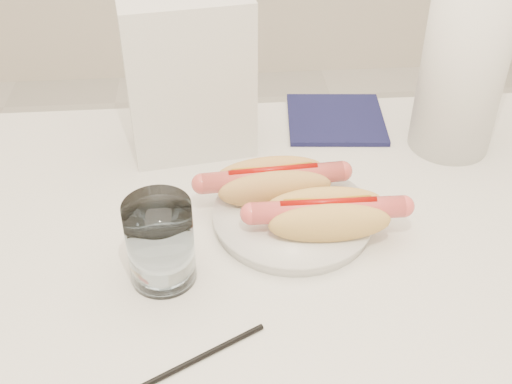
{
  "coord_description": "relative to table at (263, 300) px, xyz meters",
  "views": [
    {
      "loc": [
        -0.05,
        -0.56,
        1.29
      ],
      "look_at": [
        -0.0,
        0.06,
        0.82
      ],
      "focal_mm": 44.93,
      "sensor_mm": 36.0,
      "label": 1
    }
  ],
  "objects": [
    {
      "name": "navy_napkin",
      "position": [
        0.15,
        0.33,
        0.06
      ],
      "size": [
        0.17,
        0.17,
        0.01
      ],
      "primitive_type": "cube",
      "rotation": [
        0.0,
        0.0,
        -0.08
      ],
      "color": "#13143D",
      "rests_on": "table"
    },
    {
      "name": "hotdog_left",
      "position": [
        0.02,
        0.12,
        0.1
      ],
      "size": [
        0.19,
        0.08,
        0.05
      ],
      "rotation": [
        0.0,
        0.0,
        0.07
      ],
      "color": "tan",
      "rests_on": "plate"
    },
    {
      "name": "plate",
      "position": [
        0.05,
        0.08,
        0.07
      ],
      "size": [
        0.21,
        0.21,
        0.02
      ],
      "primitive_type": "cylinder",
      "rotation": [
        0.0,
        0.0,
        0.03
      ],
      "color": "white",
      "rests_on": "table"
    },
    {
      "name": "water_glass",
      "position": [
        -0.12,
        -0.01,
        0.11
      ],
      "size": [
        0.08,
        0.08,
        0.11
      ],
      "primitive_type": "cylinder",
      "color": "white",
      "rests_on": "table"
    },
    {
      "name": "napkin_box",
      "position": [
        -0.08,
        0.27,
        0.18
      ],
      "size": [
        0.19,
        0.13,
        0.24
      ],
      "primitive_type": "cube",
      "rotation": [
        0.0,
        0.0,
        0.15
      ],
      "color": "silver",
      "rests_on": "table"
    },
    {
      "name": "paper_towel_roll",
      "position": [
        0.31,
        0.25,
        0.2
      ],
      "size": [
        0.12,
        0.12,
        0.27
      ],
      "primitive_type": "cylinder",
      "rotation": [
        0.0,
        0.0,
        0.0
      ],
      "color": "white",
      "rests_on": "table"
    },
    {
      "name": "chopstick_near",
      "position": [
        -0.1,
        -0.14,
        0.06
      ],
      "size": [
        0.18,
        0.1,
        0.01
      ],
      "primitive_type": "cylinder",
      "rotation": [
        0.0,
        1.57,
        0.49
      ],
      "color": "black",
      "rests_on": "table"
    },
    {
      "name": "hotdog_right",
      "position": [
        0.08,
        0.04,
        0.1
      ],
      "size": [
        0.19,
        0.07,
        0.05
      ],
      "rotation": [
        0.0,
        0.0,
        -0.0
      ],
      "color": "#E9B45B",
      "rests_on": "plate"
    },
    {
      "name": "table",
      "position": [
        0.0,
        0.0,
        0.0
      ],
      "size": [
        1.2,
        0.8,
        0.75
      ],
      "color": "white",
      "rests_on": "ground"
    }
  ]
}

